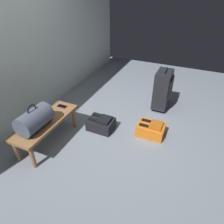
{
  "coord_description": "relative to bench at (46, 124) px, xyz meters",
  "views": [
    {
      "loc": [
        -1.97,
        -0.74,
        1.92
      ],
      "look_at": [
        0.32,
        0.28,
        0.25
      ],
      "focal_mm": 32.38,
      "sensor_mm": 36.0,
      "label": 1
    }
  ],
  "objects": [
    {
      "name": "backpack_orange",
      "position": [
        0.73,
        -1.25,
        -0.21
      ],
      "size": [
        0.28,
        0.38,
        0.21
      ],
      "color": "orange",
      "rests_on": "ground"
    },
    {
      "name": "duffel_bag_slate",
      "position": [
        -0.16,
        -0.0,
        0.19
      ],
      "size": [
        0.44,
        0.26,
        0.34
      ],
      "color": "#475160",
      "rests_on": "bench"
    },
    {
      "name": "cell_phone",
      "position": [
        0.38,
        0.01,
        0.06
      ],
      "size": [
        0.07,
        0.14,
        0.01
      ],
      "color": "#191E4C",
      "rests_on": "bench"
    },
    {
      "name": "back_wall",
      "position": [
        0.38,
        0.67,
        1.09
      ],
      "size": [
        6.0,
        0.1,
        2.8
      ],
      "primitive_type": "cube",
      "color": "silver",
      "rests_on": "ground"
    },
    {
      "name": "ground_plane",
      "position": [
        0.38,
        -0.93,
        -0.31
      ],
      "size": [
        6.6,
        6.6,
        0.0
      ],
      "primitive_type": "plane",
      "color": "slate"
    },
    {
      "name": "backpack_dark",
      "position": [
        0.55,
        -0.53,
        -0.21
      ],
      "size": [
        0.28,
        0.38,
        0.21
      ],
      "color": "black",
      "rests_on": "ground"
    },
    {
      "name": "bench",
      "position": [
        0.0,
        0.0,
        0.0
      ],
      "size": [
        1.0,
        0.36,
        0.36
      ],
      "color": "olive",
      "rests_on": "ground"
    },
    {
      "name": "suitcase_upright_charcoal",
      "position": [
        1.51,
        -1.21,
        0.06
      ],
      "size": [
        0.39,
        0.26,
        0.72
      ],
      "color": "black",
      "rests_on": "ground"
    }
  ]
}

